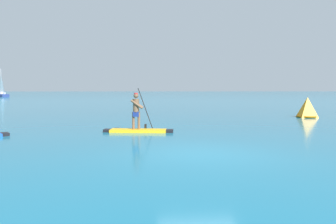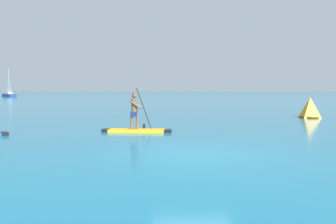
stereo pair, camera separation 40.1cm
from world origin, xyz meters
TOP-DOWN VIEW (x-y plane):
  - ground at (0.00, 0.00)m, footprint 440.00×440.00m
  - paddleboarder_mid_center at (-1.98, 4.83)m, footprint 3.06×1.01m
  - race_marker_buoy at (8.86, 11.60)m, footprint 1.56×1.56m
  - sailboat_left_horizon at (-35.16, 68.99)m, footprint 5.15×5.97m

SIDE VIEW (x-z plane):
  - ground at x=0.00m, z-range 0.00..0.00m
  - paddleboarder_mid_center at x=-1.98m, z-range -0.64..1.30m
  - race_marker_buoy at x=8.86m, z-range -0.07..1.25m
  - sailboat_left_horizon at x=-35.16m, z-range -2.48..3.96m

